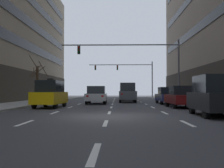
{
  "coord_description": "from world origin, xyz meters",
  "views": [
    {
      "loc": [
        0.46,
        -13.43,
        1.27
      ],
      "look_at": [
        -0.2,
        19.64,
        2.12
      ],
      "focal_mm": 42.73,
      "sensor_mm": 36.0,
      "label": 1
    }
  ],
  "objects": [
    {
      "name": "lane_stripe_l1_s7",
      "position": [
        -3.18,
        17.0,
        0.0
      ],
      "size": [
        0.16,
        2.0,
        0.01
      ],
      "primitive_type": "cube",
      "color": "silver",
      "rests_on": "ground"
    },
    {
      "name": "car_parked_2",
      "position": [
        5.3,
        6.78,
        0.81
      ],
      "size": [
        1.88,
        4.4,
        1.64
      ],
      "color": "black",
      "rests_on": "ground"
    },
    {
      "name": "lane_stripe_l3_s8",
      "position": [
        3.18,
        22.0,
        0.0
      ],
      "size": [
        0.16,
        2.0,
        0.01
      ],
      "primitive_type": "cube",
      "color": "silver",
      "rests_on": "ground"
    },
    {
      "name": "lane_stripe_l2_s4",
      "position": [
        0.0,
        2.0,
        0.0
      ],
      "size": [
        0.16,
        2.0,
        0.01
      ],
      "primitive_type": "cube",
      "color": "silver",
      "rests_on": "ground"
    },
    {
      "name": "lane_stripe_l1_s9",
      "position": [
        -3.18,
        27.0,
        0.0
      ],
      "size": [
        0.16,
        2.0,
        0.01
      ],
      "primitive_type": "cube",
      "color": "silver",
      "rests_on": "ground"
    },
    {
      "name": "lane_stripe_l2_s10",
      "position": [
        0.0,
        32.0,
        0.0
      ],
      "size": [
        0.16,
        2.0,
        0.01
      ],
      "primitive_type": "cube",
      "color": "silver",
      "rests_on": "ground"
    },
    {
      "name": "lane_stripe_l2_s5",
      "position": [
        0.0,
        7.0,
        0.0
      ],
      "size": [
        0.16,
        2.0,
        0.01
      ],
      "primitive_type": "cube",
      "color": "silver",
      "rests_on": "ground"
    },
    {
      "name": "lane_stripe_l2_s2",
      "position": [
        0.0,
        -8.0,
        0.0
      ],
      "size": [
        0.16,
        2.0,
        0.01
      ],
      "primitive_type": "cube",
      "color": "silver",
      "rests_on": "ground"
    },
    {
      "name": "lane_stripe_l3_s5",
      "position": [
        3.18,
        7.0,
        0.0
      ],
      "size": [
        0.16,
        2.0,
        0.01
      ],
      "primitive_type": "cube",
      "color": "silver",
      "rests_on": "ground"
    },
    {
      "name": "lane_stripe_l3_s6",
      "position": [
        3.18,
        12.0,
        0.0
      ],
      "size": [
        0.16,
        2.0,
        0.01
      ],
      "primitive_type": "cube",
      "color": "silver",
      "rests_on": "ground"
    },
    {
      "name": "lane_stripe_l1_s6",
      "position": [
        -3.18,
        12.0,
        0.0
      ],
      "size": [
        0.16,
        2.0,
        0.01
      ],
      "primitive_type": "cube",
      "color": "silver",
      "rests_on": "ground"
    },
    {
      "name": "car_driving_3",
      "position": [
        -1.56,
        12.47,
        0.85
      ],
      "size": [
        1.97,
        4.6,
        1.72
      ],
      "color": "black",
      "rests_on": "ground"
    },
    {
      "name": "lane_stripe_l1_s4",
      "position": [
        -3.18,
        2.0,
        0.0
      ],
      "size": [
        0.16,
        2.0,
        0.01
      ],
      "primitive_type": "cube",
      "color": "silver",
      "rests_on": "ground"
    },
    {
      "name": "lane_stripe_l3_s9",
      "position": [
        3.18,
        27.0,
        0.0
      ],
      "size": [
        0.16,
        2.0,
        0.01
      ],
      "primitive_type": "cube",
      "color": "silver",
      "rests_on": "ground"
    },
    {
      "name": "lane_stripe_l1_s5",
      "position": [
        -3.18,
        7.0,
        0.0
      ],
      "size": [
        0.16,
        2.0,
        0.01
      ],
      "primitive_type": "cube",
      "color": "silver",
      "rests_on": "ground"
    },
    {
      "name": "lane_stripe_l2_s3",
      "position": [
        0.0,
        -3.0,
        0.0
      ],
      "size": [
        0.16,
        2.0,
        0.01
      ],
      "primitive_type": "cube",
      "color": "silver",
      "rests_on": "ground"
    },
    {
      "name": "car_driving_1",
      "position": [
        1.57,
        16.16,
        1.06
      ],
      "size": [
        1.87,
        4.43,
        2.14
      ],
      "color": "black",
      "rests_on": "ground"
    },
    {
      "name": "traffic_signal_1",
      "position": [
        2.64,
        34.59,
        4.77
      ],
      "size": [
        11.5,
        0.34,
        6.42
      ],
      "color": "#4C4C51",
      "rests_on": "sidewalk_right"
    },
    {
      "name": "lane_stripe_l3_s10",
      "position": [
        3.18,
        32.0,
        0.0
      ],
      "size": [
        0.16,
        2.0,
        0.01
      ],
      "primitive_type": "cube",
      "color": "silver",
      "rests_on": "ground"
    },
    {
      "name": "lane_stripe_l3_s7",
      "position": [
        3.18,
        17.0,
        0.0
      ],
      "size": [
        0.16,
        2.0,
        0.01
      ],
      "primitive_type": "cube",
      "color": "silver",
      "rests_on": "ground"
    },
    {
      "name": "lane_stripe_l2_s6",
      "position": [
        0.0,
        12.0,
        0.0
      ],
      "size": [
        0.16,
        2.0,
        0.01
      ],
      "primitive_type": "cube",
      "color": "silver",
      "rests_on": "ground"
    },
    {
      "name": "car_parked_1",
      "position": [
        5.3,
        0.0,
        1.02
      ],
      "size": [
        1.89,
        4.28,
        2.05
      ],
      "color": "black",
      "rests_on": "ground"
    },
    {
      "name": "traffic_signal_0",
      "position": [
        2.82,
        13.87,
        4.7
      ],
      "size": [
        12.17,
        0.35,
        6.42
      ],
      "color": "#4C4C51",
      "rests_on": "sidewalk_right"
    },
    {
      "name": "taxi_driving_0",
      "position": [
        1.69,
        29.23,
        1.04
      ],
      "size": [
        1.94,
        4.36,
        2.26
      ],
      "color": "black",
      "rests_on": "ground"
    },
    {
      "name": "taxi_driving_2",
      "position": [
        -4.62,
        6.59,
        1.01
      ],
      "size": [
        1.95,
        4.27,
        2.2
      ],
      "color": "black",
      "rests_on": "ground"
    },
    {
      "name": "lane_stripe_l1_s10",
      "position": [
        -3.18,
        32.0,
        0.0
      ],
      "size": [
        0.16,
        2.0,
        0.01
      ],
      "primitive_type": "cube",
      "color": "silver",
      "rests_on": "ground"
    },
    {
      "name": "car_parked_3",
      "position": [
        5.3,
        12.41,
        0.8
      ],
      "size": [
        1.84,
        4.34,
        1.62
      ],
      "color": "black",
      "rests_on": "ground"
    },
    {
      "name": "street_tree_0",
      "position": [
        -7.94,
        14.29,
        2.2
      ],
      "size": [
        1.9,
        1.91,
        4.82
      ],
      "color": "#4C3823",
      "rests_on": "sidewalk_left"
    },
    {
      "name": "lane_stripe_l3_s3",
      "position": [
        3.18,
        -3.0,
        0.0
      ],
      "size": [
        0.16,
        2.0,
        0.01
      ],
      "primitive_type": "cube",
      "color": "silver",
      "rests_on": "ground"
    },
    {
      "name": "ground_plane",
      "position": [
        0.0,
        0.0,
        0.0
      ],
      "size": [
        120.0,
        120.0,
        0.0
      ],
      "primitive_type": "plane",
      "color": "#38383D"
    },
    {
      "name": "lane_stripe_l2_s9",
      "position": [
        0.0,
        27.0,
        0.0
      ],
      "size": [
        0.16,
        2.0,
        0.01
      ],
      "primitive_type": "cube",
      "color": "silver",
      "rests_on": "ground"
    },
    {
      "name": "lane_stripe_l3_s4",
      "position": [
        3.18,
        2.0,
        0.0
      ],
      "size": [
        0.16,
        2.0,
        0.01
      ],
      "primitive_type": "cube",
      "color": "silver",
      "rests_on": "ground"
    },
    {
      "name": "lane_stripe_l1_s8",
      "position": [
        -3.18,
        22.0,
        0.0
      ],
      "size": [
        0.16,
        2.0,
        0.01
      ],
      "primitive_type": "cube",
      "color": "silver",
      "rests_on": "ground"
    },
    {
      "name": "lane_stripe_l2_s7",
      "position": [
        0.0,
        17.0,
        0.0
      ],
      "size": [
        0.16,
        2.0,
        0.01
      ],
      "primitive_type": "cube",
      "color": "silver",
      "rests_on": "ground"
    },
    {
      "name": "lane_stripe_l2_s8",
      "position": [
        0.0,
        22.0,
        0.0
      ],
      "size": [
        0.16,
        2.0,
        0.01
      ],
      "primitive_type": "cube",
      "color": "silver",
      "rests_on": "ground"
    },
    {
      "name": "taxi_driving_4",
      "position": [
        1.67,
        22.97,
        1.08
      ],
      "size": [
        1.96,
        4.5,
        2.34
      ],
      "color": "black",
      "rests_on": "ground"
    },
    {
      "name": "lane_stripe_l1_s3",
      "position": [
        -3.18,
        -3.0,
        0.0
      ],
      "size": [
        0.16,
        2.0,
        0.01
      ],
      "primitive_type": "cube",
      "color": "silver",
      "rests_on": "ground"
    }
  ]
}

